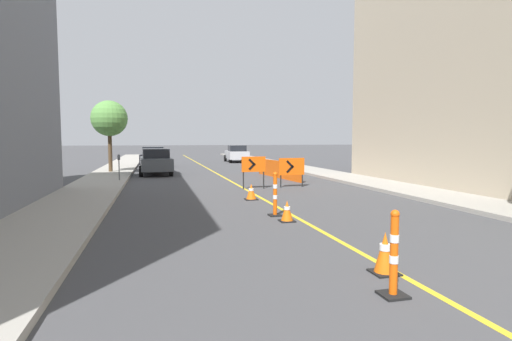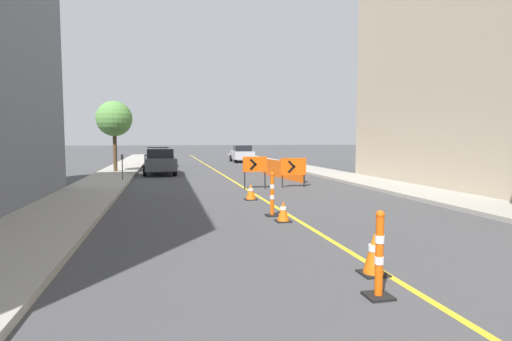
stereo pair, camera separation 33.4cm
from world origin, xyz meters
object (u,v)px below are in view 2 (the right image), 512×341
traffic_cone_second (374,254)px  parked_car_curb_far (242,154)px  parked_car_curb_mid (159,157)px  delineator_post_front (379,260)px  arrow_barricade_secondary (293,167)px  parking_meter_far_curb (122,162)px  traffic_cone_third (283,211)px  street_tree_left_near (114,119)px  delineator_post_rear (272,197)px  arrow_barricade_primary (255,166)px  traffic_cone_fourth (251,192)px  parked_car_curb_near (160,161)px

traffic_cone_second → parked_car_curb_far: (3.97, 31.64, 0.46)m
parked_car_curb_mid → delineator_post_front: bearing=-79.8°
parked_car_curb_far → arrow_barricade_secondary: bearing=-91.3°
delineator_post_front → parking_meter_far_curb: 16.77m
delineator_post_front → arrow_barricade_secondary: (2.80, 12.22, 0.38)m
traffic_cone_third → delineator_post_front: (-0.19, -5.13, 0.25)m
traffic_cone_third → delineator_post_front: 5.14m
traffic_cone_third → parked_car_curb_far: bearing=81.3°
delineator_post_front → traffic_cone_second: bearing=64.7°
parked_car_curb_far → traffic_cone_second: bearing=-94.0°
parked_car_curb_far → street_tree_left_near: street_tree_left_near is taller
arrow_barricade_secondary → parked_car_curb_far: size_ratio=0.30×
delineator_post_rear → arrow_barricade_primary: bearing=81.8°
traffic_cone_second → delineator_post_rear: size_ratio=0.55×
parking_meter_far_curb → arrow_barricade_primary: bearing=-34.1°
traffic_cone_fourth → arrow_barricade_secondary: (2.64, 3.17, 0.62)m
parked_car_curb_mid → parked_car_curb_far: same height
traffic_cone_second → delineator_post_front: (-0.41, -0.86, 0.19)m
delineator_post_rear → arrow_barricade_primary: (0.88, 6.09, 0.47)m
arrow_barricade_secondary → parked_car_curb_mid: bearing=109.9°
delineator_post_rear → parked_car_curb_far: bearing=80.9°
arrow_barricade_primary → parked_car_curb_mid: bearing=103.4°
arrow_barricade_secondary → parked_car_curb_mid: size_ratio=0.30×
parked_car_curb_far → traffic_cone_fourth: bearing=-97.0°
delineator_post_rear → parked_car_curb_mid: parked_car_curb_mid is taller
delineator_post_rear → street_tree_left_near: 17.16m
traffic_cone_second → parked_car_curb_near: bearing=100.2°
delineator_post_rear → street_tree_left_near: (-5.99, 15.82, 2.89)m
arrow_barricade_primary → street_tree_left_near: 12.15m
delineator_post_front → arrow_barricade_secondary: arrow_barricade_secondary is taller
arrow_barricade_secondary → street_tree_left_near: street_tree_left_near is taller
parked_car_curb_mid → parked_car_curb_near: bearing=-85.4°
traffic_cone_third → street_tree_left_near: street_tree_left_near is taller
traffic_cone_second → arrow_barricade_primary: bearing=87.0°
parking_meter_far_curb → arrow_barricade_secondary: bearing=-26.3°
traffic_cone_third → parking_meter_far_curb: parking_meter_far_curb is taller
delineator_post_rear → parking_meter_far_curb: (-5.01, 10.07, 0.51)m
parked_car_curb_near → parked_car_curb_mid: size_ratio=0.99×
traffic_cone_second → parking_meter_far_curb: bearing=109.2°
traffic_cone_third → street_tree_left_near: size_ratio=0.13×
delineator_post_front → delineator_post_rear: delineator_post_rear is taller
arrow_barricade_primary → street_tree_left_near: bearing=123.1°
traffic_cone_third → arrow_barricade_primary: bearing=83.4°
parked_car_curb_mid → street_tree_left_near: street_tree_left_near is taller
arrow_barricade_primary → parked_car_curb_near: 9.34m
delineator_post_front → parking_meter_far_curb: bearing=107.0°
arrow_barricade_primary → parked_car_curb_near: size_ratio=0.32×
traffic_cone_second → parked_car_curb_mid: parked_car_curb_mid is taller
arrow_barricade_secondary → delineator_post_front: bearing=-104.9°
parking_meter_far_curb → parked_car_curb_mid: bearing=81.7°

